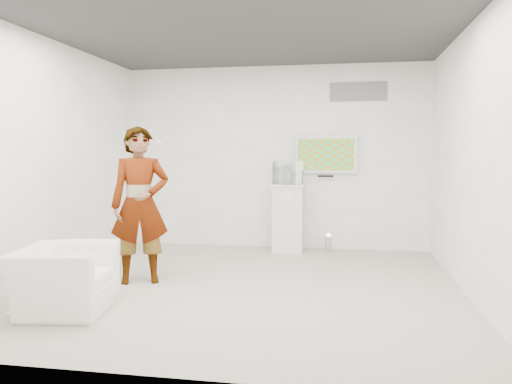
% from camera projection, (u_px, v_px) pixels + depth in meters
% --- Properties ---
extents(room, '(5.01, 5.01, 3.00)m').
position_uv_depth(room, '(245.00, 159.00, 5.81)').
color(room, '#A39E96').
rests_on(room, ground).
extents(tv, '(1.00, 0.08, 0.60)m').
position_uv_depth(tv, '(326.00, 154.00, 8.07)').
color(tv, silver).
rests_on(tv, room).
extents(logo_decal, '(0.90, 0.02, 0.30)m').
position_uv_depth(logo_decal, '(358.00, 92.00, 7.94)').
color(logo_decal, slate).
rests_on(logo_decal, room).
extents(person, '(0.81, 0.69, 1.89)m').
position_uv_depth(person, '(140.00, 205.00, 6.02)').
color(person, white).
rests_on(person, room).
extents(armchair, '(1.00, 1.10, 0.64)m').
position_uv_depth(armchair, '(64.00, 279.00, 4.97)').
color(armchair, white).
rests_on(armchair, room).
extents(pedestal, '(0.55, 0.55, 1.08)m').
position_uv_depth(pedestal, '(288.00, 218.00, 7.98)').
color(pedestal, silver).
rests_on(pedestal, room).
extents(floor_uplight, '(0.22, 0.22, 0.28)m').
position_uv_depth(floor_uplight, '(329.00, 243.00, 7.96)').
color(floor_uplight, silver).
rests_on(floor_uplight, room).
extents(vitrine, '(0.47, 0.47, 0.37)m').
position_uv_depth(vitrine, '(288.00, 173.00, 7.92)').
color(vitrine, silver).
rests_on(vitrine, pedestal).
extents(console, '(0.11, 0.16, 0.21)m').
position_uv_depth(console, '(288.00, 177.00, 7.93)').
color(console, silver).
rests_on(console, pedestal).
extents(wii_remote, '(0.05, 0.15, 0.04)m').
position_uv_depth(wii_remote, '(160.00, 142.00, 6.16)').
color(wii_remote, silver).
rests_on(wii_remote, person).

